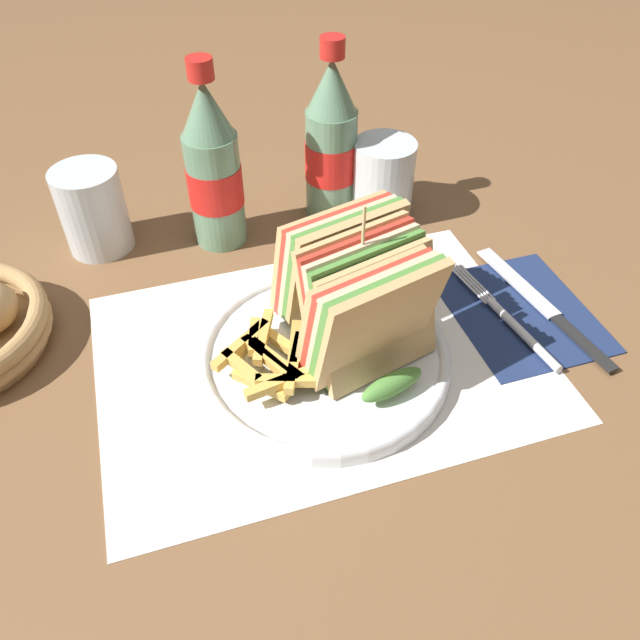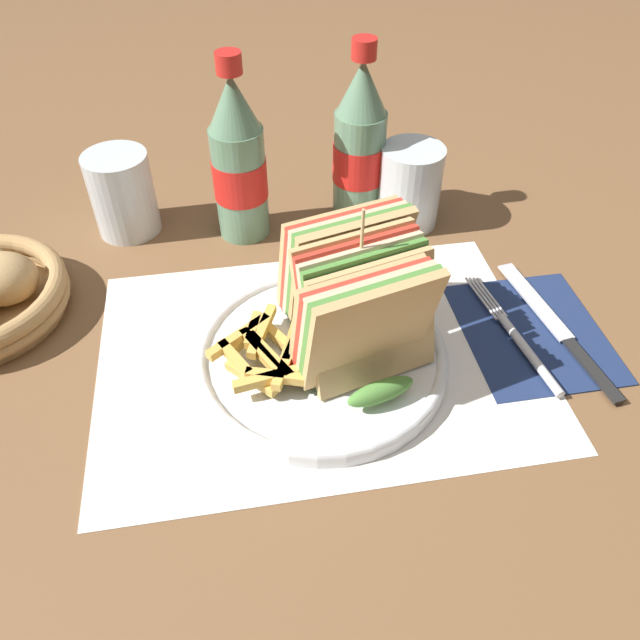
% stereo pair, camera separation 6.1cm
% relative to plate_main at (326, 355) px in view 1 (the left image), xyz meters
% --- Properties ---
extents(ground_plane, '(4.00, 4.00, 0.00)m').
position_rel_plate_main_xyz_m(ground_plane, '(-0.00, -0.03, -0.01)').
color(ground_plane, brown).
extents(placemat, '(0.44, 0.32, 0.00)m').
position_rel_plate_main_xyz_m(placemat, '(-0.00, 0.01, -0.01)').
color(placemat, silver).
rests_on(placemat, ground_plane).
extents(plate_main, '(0.25, 0.25, 0.02)m').
position_rel_plate_main_xyz_m(plate_main, '(0.00, 0.00, 0.00)').
color(plate_main, white).
rests_on(plate_main, ground_plane).
extents(club_sandwich, '(0.14, 0.20, 0.16)m').
position_rel_plate_main_xyz_m(club_sandwich, '(0.03, 0.01, 0.07)').
color(club_sandwich, tan).
rests_on(club_sandwich, plate_main).
extents(fries_pile, '(0.10, 0.11, 0.02)m').
position_rel_plate_main_xyz_m(fries_pile, '(-0.06, -0.00, 0.02)').
color(fries_pile, gold).
rests_on(fries_pile, plate_main).
extents(napkin, '(0.14, 0.17, 0.00)m').
position_rel_plate_main_xyz_m(napkin, '(0.22, 0.01, -0.01)').
color(napkin, navy).
rests_on(napkin, ground_plane).
extents(fork, '(0.04, 0.19, 0.01)m').
position_rel_plate_main_xyz_m(fork, '(0.20, -0.01, -0.00)').
color(fork, silver).
rests_on(fork, napkin).
extents(knife, '(0.04, 0.21, 0.00)m').
position_rel_plate_main_xyz_m(knife, '(0.25, 0.00, -0.00)').
color(knife, black).
rests_on(knife, napkin).
extents(coke_bottle_near, '(0.06, 0.06, 0.22)m').
position_rel_plate_main_xyz_m(coke_bottle_near, '(-0.06, 0.24, 0.08)').
color(coke_bottle_near, slate).
rests_on(coke_bottle_near, ground_plane).
extents(coke_bottle_far, '(0.06, 0.06, 0.22)m').
position_rel_plate_main_xyz_m(coke_bottle_far, '(0.09, 0.25, 0.08)').
color(coke_bottle_far, slate).
rests_on(coke_bottle_far, ground_plane).
extents(glass_near, '(0.08, 0.08, 0.10)m').
position_rel_plate_main_xyz_m(glass_near, '(0.15, 0.23, 0.03)').
color(glass_near, silver).
rests_on(glass_near, ground_plane).
extents(glass_far, '(0.08, 0.08, 0.10)m').
position_rel_plate_main_xyz_m(glass_far, '(-0.20, 0.27, 0.03)').
color(glass_far, silver).
rests_on(glass_far, ground_plane).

